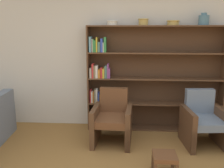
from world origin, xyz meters
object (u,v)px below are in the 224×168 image
bowl_copper (143,21)px  armchair_leather (112,119)px  bowl_olive (112,23)px  vase_tall (204,20)px  armchair_cushioned (203,121)px  bookshelf (143,80)px  bowl_terracotta (173,22)px  footstool (165,158)px

bowl_copper → armchair_leather: (-0.52, -0.62, -1.63)m
bowl_olive → vase_tall: (1.61, 0.00, 0.04)m
armchair_cushioned → bookshelf: bearing=-39.3°
bowl_olive → bowl_terracotta: bearing=0.0°
bowl_copper → armchair_leather: 1.81m
bowl_copper → footstool: bowl_copper is taller
bowl_olive → armchair_cushioned: 2.32m
bowl_copper → bookshelf: bearing=41.1°
bowl_olive → bowl_copper: bearing=0.0°
bowl_terracotta → vase_tall: (0.53, 0.00, 0.04)m
bookshelf → footstool: 1.77m
armchair_cushioned → footstool: bearing=46.0°
bowl_olive → armchair_leather: size_ratio=0.23×
bowl_terracotta → footstool: bowl_terracotta is taller
armchair_leather → bowl_terracotta: bearing=-145.9°
bookshelf → vase_tall: vase_tall is taller
bookshelf → bowl_olive: size_ratio=12.24×
vase_tall → footstool: bearing=-117.5°
bowl_terracotta → footstool: (-0.29, -1.57, -1.78)m
armchair_cushioned → footstool: 1.23m
footstool → armchair_leather: bearing=128.3°
bowl_terracotta → footstool: 2.39m
vase_tall → bowl_olive: bearing=180.0°
bookshelf → bowl_terracotta: size_ratio=11.01×
bowl_olive → bowl_copper: (0.56, 0.00, 0.02)m
bowl_copper → bowl_terracotta: 0.52m
vase_tall → armchair_leather: vase_tall is taller
bookshelf → bowl_copper: (-0.03, -0.03, 1.07)m
bowl_terracotta → footstool: bearing=-100.4°
vase_tall → armchair_leather: bearing=-158.5°
bookshelf → bowl_copper: 1.07m
bowl_olive → bowl_terracotta: size_ratio=0.90×
armchair_leather → vase_tall: bearing=-155.2°
bookshelf → bowl_copper: size_ratio=13.04×
vase_tall → bowl_terracotta: bearing=180.0°
footstool → bowl_copper: bearing=98.5°
vase_tall → armchair_leather: size_ratio=0.24×
bowl_terracotta → vase_tall: 0.53m
armchair_cushioned → footstool: (-0.76, -0.95, -0.17)m
bowl_copper → bowl_terracotta: (0.52, 0.00, -0.02)m
bowl_terracotta → armchair_leather: size_ratio=0.25×
bowl_terracotta → armchair_leather: bowl_terracotta is taller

